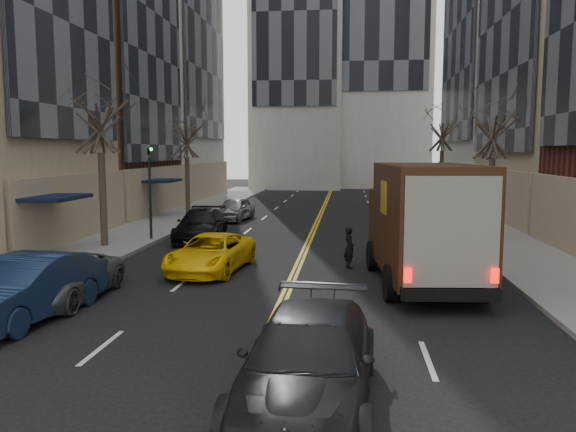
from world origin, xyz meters
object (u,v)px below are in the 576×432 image
(pedestrian, at_px, (349,248))
(observer_sedan, at_px, (308,361))
(ups_truck, at_px, (423,225))
(taxi, at_px, (211,253))

(pedestrian, bearing_deg, observer_sedan, 154.32)
(ups_truck, height_order, observer_sedan, ups_truck)
(taxi, xyz_separation_m, pedestrian, (4.89, 1.06, 0.10))
(ups_truck, bearing_deg, observer_sedan, -113.45)
(ups_truck, distance_m, taxi, 7.45)
(ups_truck, xyz_separation_m, pedestrian, (-2.31, 2.48, -1.19))
(taxi, height_order, pedestrian, pedestrian)
(taxi, bearing_deg, pedestrian, 18.60)
(ups_truck, relative_size, observer_sedan, 1.32)
(observer_sedan, height_order, pedestrian, observer_sedan)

